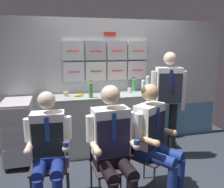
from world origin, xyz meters
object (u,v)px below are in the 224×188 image
(folding_chair_near_trolley, at_px, (143,147))
(snack_banana, at_px, (78,95))
(folding_chair_left, at_px, (50,154))
(crew_member_standing, at_px, (168,98))
(crew_member_near_trolley, at_px, (155,135))
(espresso_cup_small, at_px, (66,94))
(water_bottle_tall, at_px, (148,84))
(crew_member_right, at_px, (113,143))
(folding_chair_right, at_px, (108,154))
(service_trolley, at_px, (19,130))
(crew_member_left, at_px, (48,147))

(folding_chair_near_trolley, height_order, snack_banana, snack_banana)
(folding_chair_left, height_order, crew_member_standing, crew_member_standing)
(folding_chair_left, xyz_separation_m, crew_member_near_trolley, (1.15, -0.20, 0.19))
(espresso_cup_small, bearing_deg, folding_chair_left, -102.52)
(water_bottle_tall, bearing_deg, folding_chair_left, -146.12)
(espresso_cup_small, height_order, snack_banana, espresso_cup_small)
(crew_member_right, bearing_deg, folding_chair_right, 94.36)
(crew_member_right, distance_m, espresso_cup_small, 1.50)
(crew_member_right, height_order, snack_banana, crew_member_right)
(folding_chair_left, distance_m, folding_chair_right, 0.64)
(crew_member_standing, distance_m, snack_banana, 1.35)
(folding_chair_left, height_order, folding_chair_right, same)
(folding_chair_right, distance_m, water_bottle_tall, 1.67)
(crew_member_near_trolley, bearing_deg, crew_member_standing, 54.04)
(service_trolley, xyz_separation_m, folding_chair_near_trolley, (1.52, -1.05, 0.04))
(crew_member_right, bearing_deg, crew_member_left, 166.24)
(service_trolley, distance_m, crew_member_standing, 2.24)
(snack_banana, bearing_deg, crew_member_standing, -20.83)
(service_trolley, xyz_separation_m, crew_member_right, (1.09, -1.30, 0.24))
(espresso_cup_small, bearing_deg, crew_member_left, -101.43)
(espresso_cup_small, relative_size, snack_banana, 0.42)
(folding_chair_left, height_order, crew_member_right, crew_member_right)
(crew_member_left, distance_m, crew_member_standing, 1.86)
(folding_chair_right, bearing_deg, snack_banana, 99.20)
(crew_member_standing, bearing_deg, crew_member_left, -157.53)
(crew_member_left, height_order, crew_member_near_trolley, crew_member_near_trolley)
(crew_member_near_trolley, distance_m, snack_banana, 1.44)
(folding_chair_left, bearing_deg, service_trolley, 115.22)
(folding_chair_left, relative_size, crew_member_standing, 0.53)
(folding_chair_near_trolley, relative_size, water_bottle_tall, 2.80)
(folding_chair_left, relative_size, crew_member_right, 0.65)
(folding_chair_near_trolley, bearing_deg, water_bottle_tall, 65.06)
(service_trolley, relative_size, water_bottle_tall, 3.04)
(crew_member_near_trolley, xyz_separation_m, espresso_cup_small, (-0.91, 1.31, 0.26))
(crew_member_left, height_order, folding_chair_right, crew_member_left)
(service_trolley, bearing_deg, crew_member_left, -68.48)
(crew_member_near_trolley, relative_size, crew_member_standing, 0.80)
(folding_chair_right, height_order, espresso_cup_small, espresso_cup_small)
(crew_member_standing, bearing_deg, crew_member_right, -140.84)
(crew_member_standing, xyz_separation_m, snack_banana, (-1.26, 0.48, 0.01))
(folding_chair_left, bearing_deg, water_bottle_tall, 33.88)
(water_bottle_tall, xyz_separation_m, espresso_cup_small, (-1.35, 0.04, -0.11))
(crew_member_standing, bearing_deg, espresso_cup_small, 158.75)
(service_trolley, bearing_deg, folding_chair_near_trolley, -34.54)
(service_trolley, bearing_deg, crew_member_standing, -11.44)
(crew_member_right, relative_size, crew_member_standing, 0.81)
(crew_member_left, distance_m, espresso_cup_small, 1.32)
(crew_member_near_trolley, bearing_deg, folding_chair_right, 175.80)
(folding_chair_left, height_order, snack_banana, snack_banana)
(crew_member_left, height_order, crew_member_right, crew_member_right)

